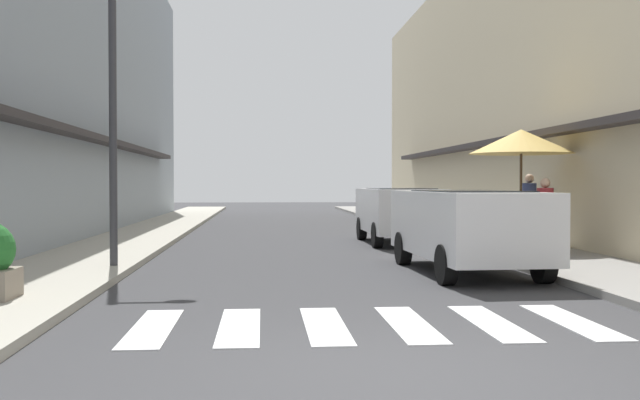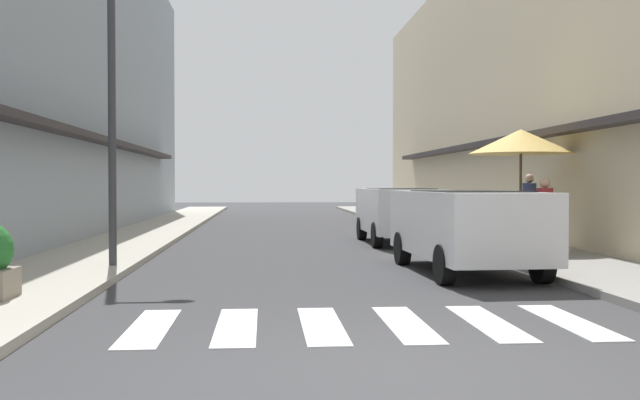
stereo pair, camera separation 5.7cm
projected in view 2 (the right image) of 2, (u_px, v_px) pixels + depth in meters
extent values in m
plane|color=#38383A|center=(303.00, 239.00, 20.97)|extent=(81.98, 81.98, 0.00)
cube|color=#ADA899|center=(137.00, 238.00, 20.62)|extent=(2.38, 52.17, 0.12)
cube|color=gray|center=(464.00, 236.00, 21.32)|extent=(2.38, 52.17, 0.12)
cube|color=#939EA8|center=(11.00, 52.00, 21.08)|extent=(5.00, 35.54, 10.74)
cube|color=#332D2D|center=(109.00, 142.00, 21.34)|extent=(0.50, 24.88, 0.16)
cube|color=beige|center=(576.00, 80.00, 22.36)|extent=(5.00, 35.54, 9.47)
cube|color=#332D2D|center=(487.00, 144.00, 22.19)|extent=(0.50, 24.88, 0.16)
cube|color=silver|center=(150.00, 328.00, 8.07)|extent=(0.45, 2.20, 0.01)
cube|color=silver|center=(237.00, 326.00, 8.14)|extent=(0.45, 2.20, 0.01)
cube|color=silver|center=(322.00, 325.00, 8.21)|extent=(0.45, 2.20, 0.01)
cube|color=silver|center=(406.00, 324.00, 8.28)|extent=(0.45, 2.20, 0.01)
cube|color=silver|center=(488.00, 323.00, 8.35)|extent=(0.45, 2.20, 0.01)
cube|color=silver|center=(569.00, 321.00, 8.43)|extent=(0.45, 2.20, 0.01)
cube|color=silver|center=(465.00, 223.00, 13.01)|extent=(1.92, 4.52, 1.13)
cube|color=black|center=(469.00, 207.00, 12.78)|extent=(1.56, 2.55, 0.56)
cylinder|color=black|center=(402.00, 248.00, 14.39)|extent=(0.24, 0.65, 0.64)
cylinder|color=black|center=(481.00, 247.00, 14.57)|extent=(0.24, 0.65, 0.64)
cylinder|color=black|center=(445.00, 265.00, 11.47)|extent=(0.24, 0.65, 0.64)
cylinder|color=black|center=(542.00, 264.00, 11.65)|extent=(0.24, 0.65, 0.64)
cube|color=silver|center=(399.00, 210.00, 19.45)|extent=(1.78, 4.09, 1.13)
cube|color=black|center=(400.00, 199.00, 19.24)|extent=(1.49, 2.30, 0.56)
cylinder|color=black|center=(362.00, 228.00, 20.74)|extent=(0.22, 0.64, 0.64)
cylinder|color=black|center=(417.00, 228.00, 20.87)|extent=(0.22, 0.64, 0.64)
cylinder|color=black|center=(377.00, 235.00, 18.06)|extent=(0.22, 0.64, 0.64)
cylinder|color=black|center=(440.00, 235.00, 18.19)|extent=(0.22, 0.64, 0.64)
cylinder|color=#38383D|center=(112.00, 105.00, 13.13)|extent=(0.14, 0.14, 5.77)
cylinder|color=#262626|center=(520.00, 247.00, 16.59)|extent=(0.48, 0.48, 0.06)
cylinder|color=#4C3823|center=(521.00, 195.00, 16.56)|extent=(0.06, 0.06, 2.42)
cone|color=#D8B259|center=(521.00, 142.00, 16.53)|extent=(2.34, 2.34, 0.55)
cylinder|color=#282B33|center=(544.00, 236.00, 15.29)|extent=(0.26, 0.26, 0.77)
cylinder|color=maroon|center=(545.00, 203.00, 15.27)|extent=(0.34, 0.34, 0.61)
sphere|color=tan|center=(545.00, 183.00, 15.26)|extent=(0.21, 0.21, 0.21)
cylinder|color=#282B33|center=(529.00, 226.00, 18.06)|extent=(0.26, 0.26, 0.83)
cylinder|color=navy|center=(529.00, 196.00, 18.04)|extent=(0.34, 0.34, 0.65)
sphere|color=tan|center=(529.00, 179.00, 18.03)|extent=(0.22, 0.22, 0.22)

